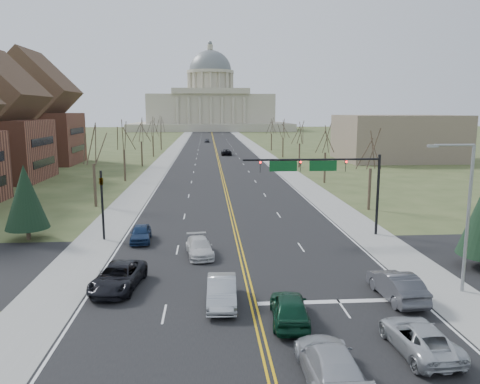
{
  "coord_description": "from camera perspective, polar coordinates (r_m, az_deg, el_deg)",
  "views": [
    {
      "loc": [
        -2.56,
        -26.24,
        10.97
      ],
      "look_at": [
        0.68,
        19.38,
        3.0
      ],
      "focal_mm": 35.0,
      "sensor_mm": 36.0,
      "label": 1
    }
  ],
  "objects": [
    {
      "name": "edge_line_left",
      "position": [
        136.87,
        -7.11,
        5.22
      ],
      "size": [
        0.15,
        380.0,
        0.01
      ],
      "primitive_type": "cube",
      "color": "silver",
      "rests_on": "road"
    },
    {
      "name": "center_line",
      "position": [
        136.71,
        -2.99,
        5.27
      ],
      "size": [
        0.42,
        380.0,
        0.01
      ],
      "primitive_type": "cube",
      "color": "gold",
      "rests_on": "road"
    },
    {
      "name": "conifer_l",
      "position": [
        43.7,
        -24.69,
        -0.54
      ],
      "size": [
        3.64,
        3.64,
        6.5
      ],
      "color": "#3B2D23",
      "rests_on": "ground"
    },
    {
      "name": "car_nb_outer_lead",
      "position": [
        29.5,
        18.55,
        -10.74
      ],
      "size": [
        2.08,
        5.11,
        1.65
      ],
      "primitive_type": "imported",
      "rotation": [
        0.0,
        0.0,
        3.21
      ],
      "color": "#43444A",
      "rests_on": "road"
    },
    {
      "name": "tree_r_1",
      "position": [
        72.66,
        10.4,
        6.23
      ],
      "size": [
        3.74,
        3.74,
        8.5
      ],
      "color": "#3B2D23",
      "rests_on": "ground"
    },
    {
      "name": "capitol",
      "position": [
        276.19,
        -3.59,
        10.53
      ],
      "size": [
        90.0,
        60.0,
        50.0
      ],
      "color": "#B4AE96",
      "rests_on": "ground"
    },
    {
      "name": "road",
      "position": [
        136.71,
        -2.99,
        5.27
      ],
      "size": [
        20.0,
        380.0,
        0.01
      ],
      "primitive_type": "cube",
      "color": "black",
      "rests_on": "ground"
    },
    {
      "name": "tree_r_0",
      "position": [
        53.57,
        15.71,
        4.78
      ],
      "size": [
        3.74,
        3.74,
        8.5
      ],
      "color": "#3B2D23",
      "rests_on": "ground"
    },
    {
      "name": "street_light",
      "position": [
        30.91,
        25.7,
        -1.81
      ],
      "size": [
        2.9,
        0.25,
        9.07
      ],
      "color": "gray",
      "rests_on": "ground"
    },
    {
      "name": "car_sb_inner_second",
      "position": [
        36.11,
        -4.96,
        -6.72
      ],
      "size": [
        2.42,
        4.77,
        1.33
      ],
      "primitive_type": "imported",
      "rotation": [
        0.0,
        0.0,
        0.13
      ],
      "color": "silver",
      "rests_on": "road"
    },
    {
      "name": "car_far_sb",
      "position": [
        165.65,
        -4.06,
        6.3
      ],
      "size": [
        1.78,
        4.03,
        1.35
      ],
      "primitive_type": "imported",
      "rotation": [
        0.0,
        0.0,
        -0.05
      ],
      "color": "#47494E",
      "rests_on": "road"
    },
    {
      "name": "tree_l_4",
      "position": [
        134.93,
        -9.66,
        8.03
      ],
      "size": [
        3.96,
        3.96,
        9.0
      ],
      "color": "#3B2D23",
      "rests_on": "ground"
    },
    {
      "name": "bldg_right_mass",
      "position": [
        110.91,
        18.63,
        6.28
      ],
      "size": [
        25.0,
        20.0,
        10.0
      ],
      "primitive_type": "cube",
      "color": "#766754",
      "rests_on": "ground"
    },
    {
      "name": "tree_l_1",
      "position": [
        75.47,
        -14.02,
        6.53
      ],
      "size": [
        3.96,
        3.96,
        9.0
      ],
      "color": "#3B2D23",
      "rests_on": "ground"
    },
    {
      "name": "bldg_left_far",
      "position": [
        106.33,
        -23.79,
        8.29
      ],
      "size": [
        17.1,
        14.28,
        23.25
      ],
      "color": "brown",
      "rests_on": "ground"
    },
    {
      "name": "tree_r_2",
      "position": [
        92.14,
        7.3,
        7.05
      ],
      "size": [
        3.74,
        3.74,
        8.5
      ],
      "color": "#3B2D23",
      "rests_on": "ground"
    },
    {
      "name": "sidewalk_left",
      "position": [
        137.01,
        -8.03,
        5.2
      ],
      "size": [
        4.0,
        380.0,
        0.03
      ],
      "primitive_type": "cube",
      "color": "gray",
      "rests_on": "ground"
    },
    {
      "name": "sidewalk_right",
      "position": [
        137.46,
        2.04,
        5.3
      ],
      "size": [
        4.0,
        380.0,
        0.03
      ],
      "primitive_type": "cube",
      "color": "gray",
      "rests_on": "ground"
    },
    {
      "name": "tree_l_0",
      "position": [
        55.91,
        -17.51,
        5.29
      ],
      "size": [
        3.96,
        3.96,
        9.0
      ],
      "color": "#3B2D23",
      "rests_on": "ground"
    },
    {
      "name": "tree_l_3",
      "position": [
        115.04,
        -10.61,
        7.71
      ],
      "size": [
        3.96,
        3.96,
        9.0
      ],
      "color": "#3B2D23",
      "rests_on": "ground"
    },
    {
      "name": "tree_r_3",
      "position": [
        111.8,
        5.28,
        7.57
      ],
      "size": [
        3.74,
        3.74,
        8.5
      ],
      "color": "#3B2D23",
      "rests_on": "ground"
    },
    {
      "name": "car_sb_outer_second",
      "position": [
        40.66,
        -12.01,
        -4.93
      ],
      "size": [
        1.94,
        4.27,
        1.42
      ],
      "primitive_type": "imported",
      "rotation": [
        0.0,
        0.0,
        0.06
      ],
      "color": "#162A4D",
      "rests_on": "road"
    },
    {
      "name": "edge_line_right",
      "position": [
        137.24,
        1.12,
        5.3
      ],
      "size": [
        0.15,
        380.0,
        0.01
      ],
      "primitive_type": "cube",
      "color": "silver",
      "rests_on": "road"
    },
    {
      "name": "car_nb_outer_second",
      "position": [
        23.92,
        20.99,
        -16.23
      ],
      "size": [
        2.55,
        5.08,
        1.38
      ],
      "primitive_type": "imported",
      "rotation": [
        0.0,
        0.0,
        3.19
      ],
      "color": "#B2B6BA",
      "rests_on": "road"
    },
    {
      "name": "car_far_nb",
      "position": [
        117.44,
        -1.68,
        4.89
      ],
      "size": [
        2.49,
        5.36,
        1.49
      ],
      "primitive_type": "imported",
      "rotation": [
        0.0,
        0.0,
        3.15
      ],
      "color": "black",
      "rests_on": "road"
    },
    {
      "name": "signal_left",
      "position": [
        41.38,
        -16.47,
        -0.62
      ],
      "size": [
        0.32,
        0.36,
        6.0
      ],
      "color": "black",
      "rests_on": "ground"
    },
    {
      "name": "car_nb_inner_second",
      "position": [
        20.63,
        10.9,
        -19.83
      ],
      "size": [
        2.22,
        5.45,
        1.58
      ],
      "primitive_type": "imported",
      "rotation": [
        0.0,
        0.0,
        3.14
      ],
      "color": "#ACAEB4",
      "rests_on": "road"
    },
    {
      "name": "tree_l_2",
      "position": [
        95.21,
        -11.97,
        7.24
      ],
      "size": [
        3.96,
        3.96,
        9.0
      ],
      "color": "#3B2D23",
      "rests_on": "ground"
    },
    {
      "name": "signal_mast",
      "position": [
        41.31,
        10.0,
        2.49
      ],
      "size": [
        12.12,
        0.44,
        7.2
      ],
      "color": "black",
      "rests_on": "ground"
    },
    {
      "name": "car_sb_outer_lead",
      "position": [
        30.5,
        -14.63,
        -9.99
      ],
      "size": [
        3.23,
        5.73,
        1.51
      ],
      "primitive_type": "imported",
      "rotation": [
        0.0,
        0.0,
        -0.14
      ],
      "color": "black",
      "rests_on": "road"
    },
    {
      "name": "tree_r_4",
      "position": [
        131.56,
        3.87,
        7.93
      ],
      "size": [
        3.74,
        3.74,
        8.5
      ],
      "color": "#3B2D23",
      "rests_on": "ground"
    },
    {
      "name": "car_nb_inner_lead",
      "position": [
        25.29,
        6.05,
        -13.86
      ],
      "size": [
        2.25,
        4.83,
        1.6
      ],
      "primitive_type": "imported",
      "rotation": [
        0.0,
        0.0,
        3.06
      ],
      "color": "#0B3220",
      "rests_on": "road"
    },
    {
      "name": "stop_bar",
      "position": [
        28.54,
        11.94,
        -12.91
      ],
      "size": [
        9.5,
        0.5,
        0.01
      ],
      "primitive_type": "cube",
      "color": "silver",
      "rests_on": "road"
    },
    {
      "name": "ground",
      "position": [
        28.56,
        1.43,
        -12.71
      ],
      "size": [
        600.0,
        600.0,
        0.0
      ],
      "primitive_type": "plane",
      "color": "#3B4B25",
      "rests_on": "ground"
    },
    {
      "name": "cross_road",
      "position": [
        34.15,
        0.46,
        -8.84
      ],
      "size": [
        120.0,
        14.0,
        0.01
      ],
      "primitive_type": "cube",
      "color": "black",
      "rests_on": "ground"
    },
    {
      "name": "car_sb_inner_lead",
      "position": [
        27.31,
        -2.24,
        -12.02
      ],
      "size": [
        1.78,
        4.74,
        1.55
      ],
      "primitive_type": "imported",
      "rotation": [
        0.0,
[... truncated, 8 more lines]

